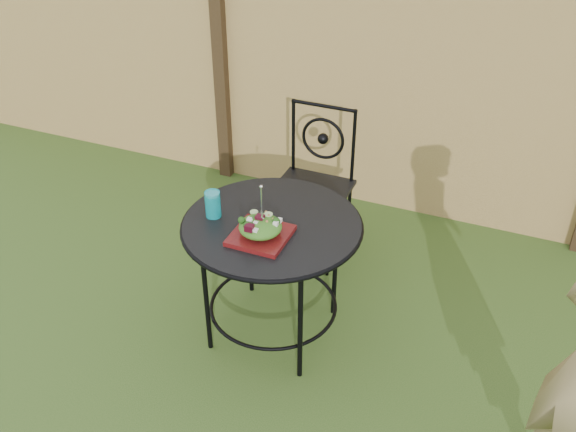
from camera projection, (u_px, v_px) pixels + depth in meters
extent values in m
cube|color=tan|center=(400.00, 89.00, 4.21)|extent=(8.00, 0.05, 1.80)
cube|color=black|center=(221.00, 57.00, 4.57)|extent=(0.09, 0.09, 1.90)
cylinder|color=black|center=(272.00, 224.00, 3.22)|extent=(0.90, 0.90, 0.02)
torus|color=black|center=(272.00, 225.00, 3.22)|extent=(0.92, 0.92, 0.02)
torus|color=black|center=(273.00, 305.00, 3.52)|extent=(0.70, 0.70, 0.02)
cylinder|color=black|center=(335.00, 264.00, 3.54)|extent=(0.03, 0.03, 0.71)
cylinder|color=black|center=(250.00, 242.00, 3.71)|extent=(0.03, 0.03, 0.71)
cylinder|color=black|center=(206.00, 297.00, 3.30)|extent=(0.03, 0.03, 0.71)
cylinder|color=black|center=(300.00, 324.00, 3.14)|extent=(0.03, 0.03, 0.71)
cube|color=black|center=(310.00, 192.00, 3.99)|extent=(0.46, 0.46, 0.03)
cylinder|color=black|center=(324.00, 106.00, 3.88)|extent=(0.42, 0.02, 0.02)
torus|color=black|center=(323.00, 139.00, 4.00)|extent=(0.28, 0.02, 0.28)
cylinder|color=black|center=(268.00, 232.00, 4.03)|extent=(0.02, 0.02, 0.44)
cylinder|color=black|center=(328.00, 246.00, 3.90)|extent=(0.02, 0.02, 0.44)
cylinder|color=black|center=(292.00, 201.00, 4.34)|extent=(0.02, 0.02, 0.44)
cylinder|color=black|center=(349.00, 213.00, 4.21)|extent=(0.02, 0.02, 0.44)
cylinder|color=black|center=(293.00, 136.00, 4.08)|extent=(0.02, 0.02, 0.50)
cylinder|color=black|center=(353.00, 147.00, 3.95)|extent=(0.02, 0.02, 0.50)
cube|color=#4A0A10|center=(261.00, 236.00, 3.10)|extent=(0.27, 0.27, 0.02)
ellipsoid|color=#235614|center=(260.00, 227.00, 3.07)|extent=(0.21, 0.21, 0.08)
cylinder|color=silver|center=(262.00, 204.00, 3.00)|extent=(0.01, 0.01, 0.18)
cylinder|color=#0E99A4|center=(213.00, 204.00, 3.23)|extent=(0.08, 0.08, 0.14)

